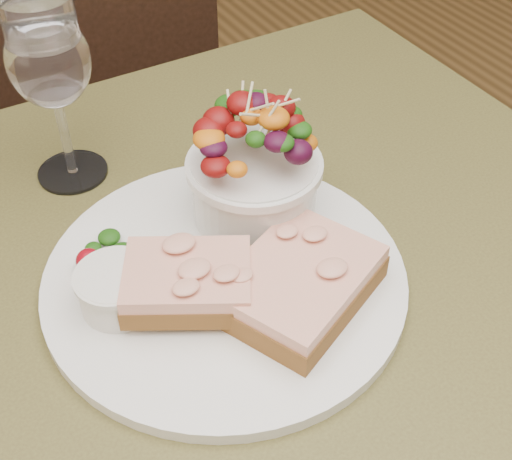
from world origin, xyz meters
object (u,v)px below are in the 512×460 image
sandwich_front (299,283)px  sandwich_back (188,281)px  ramekin (117,288)px  chair_far (86,210)px  salad_bowl (254,163)px  wine_glass (49,66)px  cafe_table (255,379)px  dinner_plate (225,278)px

sandwich_front → sandwich_back: bearing=127.5°
sandwich_back → ramekin: size_ratio=2.07×
sandwich_front → sandwich_back: sandwich_back is taller
chair_far → salad_bowl: bearing=95.3°
ramekin → wine_glass: size_ratio=0.35×
cafe_table → ramekin: ramekin is taller
cafe_table → sandwich_front: (0.03, -0.02, 0.13)m
sandwich_back → dinner_plate: bearing=46.3°
chair_far → ramekin: size_ratio=14.83×
ramekin → wine_glass: bearing=81.7°
dinner_plate → ramekin: ramekin is taller
sandwich_back → sandwich_front: bearing=1.2°
chair_far → dinner_plate: (-0.05, -0.68, 0.46)m
wine_glass → salad_bowl: bearing=-52.2°
dinner_plate → salad_bowl: (0.06, 0.05, 0.07)m
chair_far → sandwich_front: bearing=93.5°
ramekin → wine_glass: wine_glass is taller
chair_far → sandwich_front: size_ratio=5.77×
chair_far → salad_bowl: chair_far is taller
sandwich_back → chair_far: bearing=112.1°
cafe_table → wine_glass: wine_glass is taller
cafe_table → dinner_plate: (-0.01, 0.04, 0.11)m
wine_glass → ramekin: bearing=-98.3°
sandwich_back → ramekin: sandwich_back is taller
sandwich_front → ramekin: (-0.13, 0.07, 0.00)m
dinner_plate → wine_glass: 0.25m
sandwich_front → wine_glass: wine_glass is taller
cafe_table → chair_far: size_ratio=0.89×
cafe_table → chair_far: (0.04, 0.72, -0.36)m
chair_far → wine_glass: size_ratio=5.14×
sandwich_back → ramekin: (-0.05, 0.02, -0.00)m
ramekin → cafe_table: bearing=-26.4°
cafe_table → salad_bowl: size_ratio=6.30×
dinner_plate → salad_bowl: 0.10m
wine_glass → dinner_plate: bearing=-73.7°
cafe_table → wine_glass: 0.34m
chair_far → ramekin: 0.84m
cafe_table → wine_glass: size_ratio=4.57×
cafe_table → dinner_plate: size_ratio=2.59×
dinner_plate → salad_bowl: bearing=41.7°
cafe_table → wine_glass: (-0.07, 0.25, 0.22)m
cafe_table → sandwich_back: (-0.05, 0.02, 0.14)m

